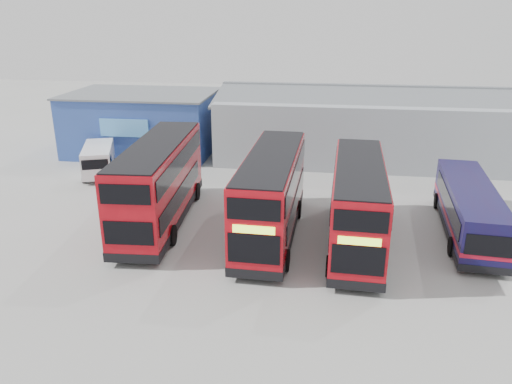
{
  "coord_description": "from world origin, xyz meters",
  "views": [
    {
      "loc": [
        1.7,
        -22.66,
        11.78
      ],
      "look_at": [
        -2.04,
        3.38,
        2.1
      ],
      "focal_mm": 35.0,
      "sensor_mm": 36.0,
      "label": 1
    }
  ],
  "objects_px": {
    "double_decker_left": "(159,184)",
    "double_decker_centre": "(271,196)",
    "maintenance_shed": "(402,125)",
    "single_decker_blue": "(468,211)",
    "panel_van": "(99,159)",
    "office_block": "(143,122)",
    "double_decker_right": "(357,206)"
  },
  "relations": [
    {
      "from": "double_decker_left",
      "to": "double_decker_centre",
      "type": "distance_m",
      "value": 6.57
    },
    {
      "from": "maintenance_shed",
      "to": "double_decker_left",
      "type": "xyz_separation_m",
      "value": [
        -15.57,
        -16.9,
        -0.21
      ]
    },
    {
      "from": "double_decker_left",
      "to": "single_decker_blue",
      "type": "xyz_separation_m",
      "value": [
        17.21,
        0.93,
        -1.0
      ]
    },
    {
      "from": "double_decker_centre",
      "to": "single_decker_blue",
      "type": "distance_m",
      "value": 10.87
    },
    {
      "from": "maintenance_shed",
      "to": "double_decker_centre",
      "type": "distance_m",
      "value": 19.91
    },
    {
      "from": "double_decker_left",
      "to": "single_decker_blue",
      "type": "distance_m",
      "value": 17.26
    },
    {
      "from": "maintenance_shed",
      "to": "single_decker_blue",
      "type": "relative_size",
      "value": 2.91
    },
    {
      "from": "panel_van",
      "to": "office_block",
      "type": "bearing_deg",
      "value": 61.41
    },
    {
      "from": "double_decker_centre",
      "to": "single_decker_blue",
      "type": "height_order",
      "value": "double_decker_centre"
    },
    {
      "from": "double_decker_centre",
      "to": "single_decker_blue",
      "type": "relative_size",
      "value": 1.05
    },
    {
      "from": "double_decker_centre",
      "to": "double_decker_right",
      "type": "bearing_deg",
      "value": -4.67
    },
    {
      "from": "maintenance_shed",
      "to": "double_decker_centre",
      "type": "bearing_deg",
      "value": -117.03
    },
    {
      "from": "maintenance_shed",
      "to": "double_decker_right",
      "type": "distance_m",
      "value": 18.79
    },
    {
      "from": "double_decker_left",
      "to": "double_decker_centre",
      "type": "relative_size",
      "value": 1.04
    },
    {
      "from": "office_block",
      "to": "double_decker_left",
      "type": "height_order",
      "value": "office_block"
    },
    {
      "from": "office_block",
      "to": "single_decker_blue",
      "type": "bearing_deg",
      "value": -30.57
    },
    {
      "from": "office_block",
      "to": "double_decker_right",
      "type": "height_order",
      "value": "office_block"
    },
    {
      "from": "double_decker_centre",
      "to": "panel_van",
      "type": "bearing_deg",
      "value": 149.26
    },
    {
      "from": "double_decker_centre",
      "to": "single_decker_blue",
      "type": "bearing_deg",
      "value": 10.93
    },
    {
      "from": "double_decker_left",
      "to": "double_decker_centre",
      "type": "xyz_separation_m",
      "value": [
        6.52,
        -0.84,
        -0.08
      ]
    },
    {
      "from": "double_decker_left",
      "to": "panel_van",
      "type": "distance_m",
      "value": 11.03
    },
    {
      "from": "office_block",
      "to": "single_decker_blue",
      "type": "relative_size",
      "value": 1.17
    },
    {
      "from": "double_decker_right",
      "to": "panel_van",
      "type": "height_order",
      "value": "double_decker_right"
    },
    {
      "from": "double_decker_left",
      "to": "double_decker_right",
      "type": "relative_size",
      "value": 1.08
    },
    {
      "from": "single_decker_blue",
      "to": "office_block",
      "type": "bearing_deg",
      "value": -26.12
    },
    {
      "from": "double_decker_left",
      "to": "panel_van",
      "type": "bearing_deg",
      "value": -50.6
    },
    {
      "from": "double_decker_centre",
      "to": "double_decker_right",
      "type": "height_order",
      "value": "double_decker_centre"
    },
    {
      "from": "maintenance_shed",
      "to": "double_decker_centre",
      "type": "height_order",
      "value": "maintenance_shed"
    },
    {
      "from": "office_block",
      "to": "single_decker_blue",
      "type": "xyz_separation_m",
      "value": [
        23.64,
        -13.97,
        -1.19
      ]
    },
    {
      "from": "double_decker_centre",
      "to": "double_decker_right",
      "type": "relative_size",
      "value": 1.04
    },
    {
      "from": "maintenance_shed",
      "to": "double_decker_right",
      "type": "xyz_separation_m",
      "value": [
        -4.51,
        -18.23,
        -0.39
      ]
    },
    {
      "from": "double_decker_left",
      "to": "double_decker_right",
      "type": "xyz_separation_m",
      "value": [
        11.06,
        -1.33,
        -0.17
      ]
    }
  ]
}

